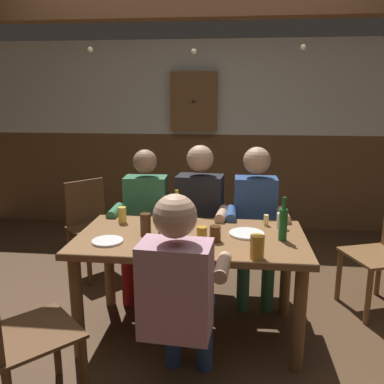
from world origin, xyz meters
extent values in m
plane|color=#4C331E|center=(0.00, 0.00, 0.00)|extent=(7.20, 7.20, 0.00)
cube|color=silver|center=(0.00, 2.68, 1.75)|extent=(6.00, 0.12, 1.13)
cube|color=brown|center=(0.00, 2.68, 0.59)|extent=(6.00, 0.12, 1.19)
cube|color=brown|center=(0.00, 0.40, 2.24)|extent=(5.40, 0.14, 0.16)
cube|color=brown|center=(0.00, 0.16, 0.72)|extent=(1.55, 0.83, 0.04)
cylinder|color=brown|center=(-0.70, -0.18, 0.35)|extent=(0.08, 0.08, 0.70)
cylinder|color=brown|center=(0.70, -0.18, 0.35)|extent=(0.08, 0.08, 0.70)
cylinder|color=brown|center=(-0.70, 0.50, 0.35)|extent=(0.08, 0.08, 0.70)
cylinder|color=brown|center=(0.70, 0.50, 0.35)|extent=(0.08, 0.08, 0.70)
cube|color=#33724C|center=(-0.47, 0.88, 0.73)|extent=(0.36, 0.22, 0.54)
sphere|color=#9E755B|center=(-0.47, 0.88, 1.13)|extent=(0.20, 0.20, 0.20)
cylinder|color=#AD1919|center=(-0.36, 0.73, 0.48)|extent=(0.14, 0.41, 0.13)
cylinder|color=#AD1919|center=(-0.56, 0.72, 0.48)|extent=(0.14, 0.41, 0.13)
cylinder|color=#AD1919|center=(-0.36, 0.52, 0.21)|extent=(0.10, 0.10, 0.42)
cylinder|color=#AD1919|center=(-0.55, 0.52, 0.21)|extent=(0.10, 0.10, 0.42)
cylinder|color=#9E755B|center=(-0.25, 0.64, 0.75)|extent=(0.09, 0.28, 0.08)
cylinder|color=#33724C|center=(-0.66, 0.62, 0.75)|extent=(0.09, 0.28, 0.08)
cube|color=black|center=(0.00, 0.88, 0.74)|extent=(0.40, 0.27, 0.56)
sphere|color=tan|center=(0.00, 0.88, 1.16)|extent=(0.22, 0.22, 0.22)
cylinder|color=#2D4C84|center=(0.09, 0.72, 0.48)|extent=(0.17, 0.42, 0.13)
cylinder|color=#2D4C84|center=(-0.12, 0.74, 0.48)|extent=(0.17, 0.42, 0.13)
cylinder|color=#2D4C84|center=(0.07, 0.51, 0.21)|extent=(0.10, 0.10, 0.42)
cylinder|color=#2D4C84|center=(-0.14, 0.53, 0.21)|extent=(0.10, 0.10, 0.42)
cylinder|color=tan|center=(0.20, 0.60, 0.77)|extent=(0.11, 0.29, 0.08)
cylinder|color=tan|center=(-0.24, 0.64, 0.77)|extent=(0.11, 0.29, 0.08)
cube|color=#2D4C84|center=(0.47, 0.88, 0.73)|extent=(0.35, 0.22, 0.55)
sphere|color=tan|center=(0.47, 0.88, 1.15)|extent=(0.22, 0.22, 0.22)
cylinder|color=#33724C|center=(0.56, 0.73, 0.48)|extent=(0.14, 0.40, 0.13)
cylinder|color=#33724C|center=(0.37, 0.73, 0.48)|extent=(0.14, 0.40, 0.13)
cylinder|color=#33724C|center=(0.57, 0.53, 0.21)|extent=(0.10, 0.10, 0.42)
cylinder|color=#33724C|center=(0.37, 0.53, 0.21)|extent=(0.10, 0.10, 0.42)
cylinder|color=tan|center=(0.67, 0.63, 0.76)|extent=(0.08, 0.28, 0.08)
cylinder|color=#2D4C84|center=(0.27, 0.63, 0.76)|extent=(0.08, 0.28, 0.08)
cube|color=#B78493|center=(0.00, -0.56, 0.71)|extent=(0.38, 0.26, 0.50)
sphere|color=tan|center=(0.00, -0.56, 1.10)|extent=(0.22, 0.22, 0.22)
cylinder|color=#2D4C84|center=(-0.09, -0.41, 0.48)|extent=(0.16, 0.41, 0.13)
cylinder|color=#2D4C84|center=(0.11, -0.42, 0.48)|extent=(0.16, 0.41, 0.13)
cylinder|color=#2D4C84|center=(-0.07, -0.20, 0.21)|extent=(0.10, 0.10, 0.42)
cylinder|color=#2D4C84|center=(0.13, -0.22, 0.21)|extent=(0.10, 0.10, 0.42)
cylinder|color=tan|center=(-0.19, -0.28, 0.73)|extent=(0.10, 0.29, 0.08)
cylinder|color=tan|center=(0.23, -0.32, 0.73)|extent=(0.10, 0.29, 0.08)
cube|color=brown|center=(1.41, 0.66, 0.45)|extent=(0.56, 0.56, 0.02)
cylinder|color=brown|center=(1.29, 0.41, 0.22)|extent=(0.04, 0.04, 0.44)
cylinder|color=brown|center=(1.17, 0.77, 0.22)|extent=(0.04, 0.04, 0.44)
cylinder|color=brown|center=(1.52, 0.90, 0.22)|extent=(0.04, 0.04, 0.44)
cube|color=brown|center=(-0.76, -0.63, 0.45)|extent=(0.62, 0.62, 0.02)
cylinder|color=brown|center=(-0.76, -0.36, 0.22)|extent=(0.04, 0.04, 0.44)
cylinder|color=brown|center=(-0.49, -0.63, 0.22)|extent=(0.04, 0.04, 0.44)
cube|color=brown|center=(-0.99, 1.07, 0.45)|extent=(0.62, 0.62, 0.02)
cube|color=brown|center=(-1.14, 1.20, 0.67)|extent=(0.29, 0.31, 0.42)
cylinder|color=brown|center=(-0.72, 1.08, 0.22)|extent=(0.04, 0.04, 0.44)
cylinder|color=brown|center=(-0.98, 0.80, 0.22)|extent=(0.04, 0.04, 0.44)
cylinder|color=brown|center=(-1.00, 1.34, 0.22)|extent=(0.04, 0.04, 0.44)
cylinder|color=brown|center=(-1.26, 1.06, 0.22)|extent=(0.04, 0.04, 0.44)
cylinder|color=#F9E08C|center=(0.52, 0.44, 0.78)|extent=(0.04, 0.04, 0.08)
cylinder|color=white|center=(-0.53, -0.02, 0.75)|extent=(0.20, 0.20, 0.01)
cylinder|color=white|center=(0.38, 0.22, 0.75)|extent=(0.24, 0.24, 0.01)
cylinder|color=gold|center=(-0.11, 0.29, 0.85)|extent=(0.05, 0.05, 0.22)
cylinder|color=gold|center=(-0.11, 0.29, 0.99)|extent=(0.02, 0.02, 0.07)
cylinder|color=#195923|center=(0.61, 0.14, 0.84)|extent=(0.05, 0.05, 0.21)
cylinder|color=#195923|center=(0.61, 0.14, 0.99)|extent=(0.03, 0.03, 0.08)
cylinder|color=#195923|center=(-0.18, 0.12, 0.82)|extent=(0.07, 0.07, 0.17)
cylinder|color=#195923|center=(-0.18, 0.12, 0.94)|extent=(0.03, 0.03, 0.07)
cylinder|color=gold|center=(0.09, -0.01, 0.80)|extent=(0.06, 0.06, 0.13)
cylinder|color=#4C2D19|center=(0.17, 0.08, 0.79)|extent=(0.07, 0.07, 0.10)
cylinder|color=white|center=(0.63, 0.39, 0.79)|extent=(0.06, 0.06, 0.11)
cylinder|color=#E5C64C|center=(-0.54, 0.40, 0.80)|extent=(0.06, 0.06, 0.12)
cylinder|color=#4C2D19|center=(-0.31, 0.13, 0.82)|extent=(0.07, 0.07, 0.16)
cylinder|color=gold|center=(0.43, -0.18, 0.81)|extent=(0.08, 0.08, 0.14)
cube|color=brown|center=(-0.22, 2.55, 1.59)|extent=(0.56, 0.12, 0.70)
sphere|color=black|center=(-0.22, 2.48, 1.59)|extent=(0.03, 0.03, 0.03)
sphere|color=#F9EAB2|center=(-0.70, 0.35, 1.97)|extent=(0.04, 0.04, 0.04)
sphere|color=#F9EAB2|center=(0.00, 0.35, 1.95)|extent=(0.04, 0.04, 0.04)
sphere|color=#F9EAB2|center=(0.70, 0.35, 1.97)|extent=(0.04, 0.04, 0.04)
camera|label=1|loc=(0.28, -2.42, 1.67)|focal=37.81mm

